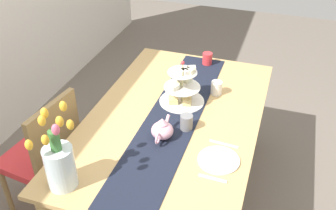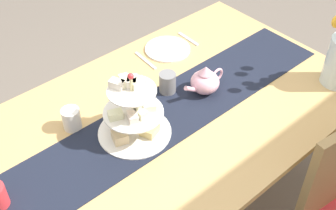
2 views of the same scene
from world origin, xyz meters
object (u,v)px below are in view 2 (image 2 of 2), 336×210
Objects in this scene: fork_left at (188,39)px; dinner_plate_left at (168,49)px; knife_left at (146,61)px; teapot at (205,81)px; dining_table at (168,127)px; mug_white_text at (72,119)px; tiered_cake_stand at (133,115)px; mug_grey at (167,83)px.

dinner_plate_left is at bearing 0.00° from fork_left.
knife_left is (0.29, 0.00, 0.00)m from fork_left.
fork_left is (-0.24, -0.36, -0.06)m from teapot.
dining_table is at bearing 0.00° from teapot.
fork_left is at bearing -168.79° from mug_white_text.
tiered_cake_stand is 1.32× the size of dinner_plate_left.
tiered_cake_stand is 0.30m from mug_grey.
mug_white_text is at bearing 13.58° from dinner_plate_left.
tiered_cake_stand is 0.74m from fork_left.
tiered_cake_stand is 3.20× the size of mug_white_text.
mug_grey is (0.13, -0.11, -0.01)m from teapot.
dining_table is 5.73× the size of tiered_cake_stand.
tiered_cake_stand reaches higher than mug_grey.
mug_white_text reaches higher than dinner_plate_left.
dinner_plate_left reaches higher than knife_left.
mug_white_text reaches higher than knife_left.
dinner_plate_left is at bearing 180.00° from knife_left.
mug_white_text is at bearing -48.98° from tiered_cake_stand.
knife_left is 1.79× the size of mug_white_text.
dining_table is 0.58m from fork_left.
mug_white_text is (0.66, 0.16, 0.04)m from dinner_plate_left.
mug_grey reaches higher than knife_left.
mug_grey reaches higher than dinner_plate_left.
tiered_cake_stand is at bearing -0.17° from dining_table.
knife_left reaches higher than dining_table.
fork_left is at bearing -145.78° from mug_grey.
fork_left is at bearing 180.00° from dinner_plate_left.
dinner_plate_left is at bearing -166.42° from mug_white_text.
mug_white_text is (0.52, 0.16, 0.04)m from knife_left.
fork_left is at bearing 180.00° from knife_left.
dining_table is 0.26m from teapot.
dining_table is 18.34× the size of mug_grey.
teapot reaches higher than dining_table.
fork_left is 1.58× the size of mug_white_text.
mug_grey reaches higher than dining_table.
dining_table is at bearing 49.84° from mug_grey.
tiered_cake_stand is 1.28× the size of teapot.
mug_grey is (-0.09, -0.11, 0.14)m from dining_table.
mug_grey is at bearing 34.22° from fork_left.
tiered_cake_stand reaches higher than mug_white_text.
teapot is 1.59× the size of fork_left.
mug_white_text is (0.17, -0.20, -0.05)m from tiered_cake_stand.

